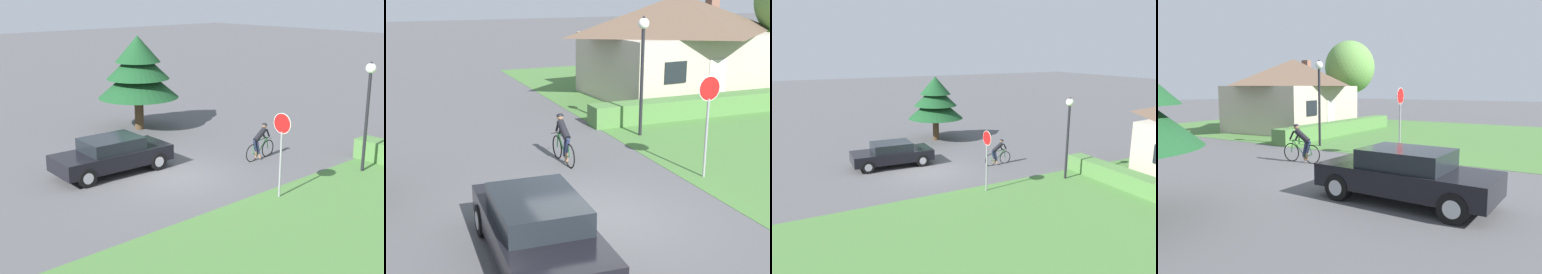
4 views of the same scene
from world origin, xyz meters
TOP-DOWN VIEW (x-y plane):
  - ground_plane at (0.00, 0.00)m, footprint 140.00×140.00m
  - grass_verge_right at (11.37, 4.00)m, footprint 16.00×36.00m
  - cottage_house at (9.57, 11.80)m, footprint 9.22×6.84m
  - hedge_row at (8.66, 7.45)m, footprint 10.88×0.90m
  - sedan_left_lane at (-1.71, -1.31)m, footprint 1.99×4.46m
  - cyclist at (0.82, 4.05)m, footprint 0.44×1.70m
  - stop_sign at (3.97, 1.43)m, footprint 0.67×0.07m
  - street_lamp at (4.36, 5.82)m, footprint 0.37×0.37m
  - deciduous_tree_right at (16.04, 11.38)m, footprint 4.03×4.03m

SIDE VIEW (x-z plane):
  - ground_plane at x=0.00m, z-range 0.00..0.00m
  - grass_verge_right at x=11.37m, z-range 0.00..0.01m
  - hedge_row at x=8.66m, z-range 0.00..0.80m
  - sedan_left_lane at x=-1.71m, z-range 0.02..1.36m
  - cyclist at x=0.82m, z-range -0.03..1.44m
  - stop_sign at x=3.97m, z-range 0.56..3.38m
  - cottage_house at x=9.57m, z-range 0.05..4.83m
  - street_lamp at x=4.36m, z-range 0.89..5.02m
  - deciduous_tree_right at x=16.04m, z-range 1.15..7.68m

